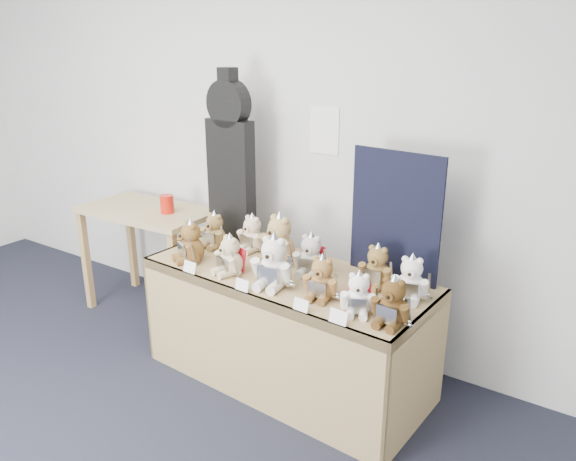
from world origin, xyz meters
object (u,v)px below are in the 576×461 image
Objects in this scene: red_cup at (167,204)px; teddy_front_end at (392,304)px; display_table at (279,301)px; teddy_front_left at (230,257)px; teddy_front_right at (322,280)px; teddy_back_end at (411,280)px; teddy_back_centre_right at (311,256)px; guitar_case at (230,159)px; teddy_back_left at (252,235)px; teddy_back_right at (377,268)px; teddy_back_centre_left at (279,241)px; teddy_back_far_left at (214,232)px; teddy_front_centre at (273,264)px; teddy_front_far_right at (358,295)px; side_table at (148,225)px; teddy_front_far_left at (190,243)px.

teddy_front_end is at bearing -13.07° from red_cup.
teddy_front_left is at bearing -152.24° from display_table.
teddy_front_right reaches higher than red_cup.
teddy_back_end reaches higher than teddy_front_right.
teddy_back_end is at bearing 33.48° from teddy_front_left.
teddy_front_right is 0.43m from teddy_front_end.
guitar_case is at bearing 153.02° from teddy_back_centre_right.
teddy_back_right reaches higher than teddy_back_left.
teddy_front_right is 0.98× the size of teddy_back_end.
teddy_back_centre_left is 1.27× the size of teddy_back_right.
teddy_back_far_left is (-0.24, -0.09, -0.00)m from teddy_back_left.
teddy_back_centre_left reaches higher than teddy_back_right.
teddy_front_end reaches higher than teddy_front_left.
teddy_front_left is 1.04m from teddy_front_end.
teddy_front_centre reaches higher than teddy_back_far_left.
teddy_back_left is 1.13m from teddy_back_end.
teddy_front_right is 0.78× the size of teddy_back_centre_left.
guitar_case is at bearing 162.49° from teddy_back_left.
teddy_front_left reaches higher than teddy_back_far_left.
red_cup is 2.00m from teddy_front_end.
teddy_back_end reaches higher than red_cup.
side_table is at bearing 145.83° from teddy_front_far_right.
teddy_back_centre_right reaches higher than teddy_front_far_right.
teddy_front_far_left reaches higher than teddy_front_left.
teddy_front_centre is at bearing -49.28° from teddy_back_centre_left.
teddy_front_far_left reaches higher than side_table.
teddy_back_centre_right reaches higher than teddy_back_left.
teddy_front_end is at bearing -35.43° from teddy_back_centre_right.
side_table is 4.11× the size of teddy_front_far_right.
guitar_case is at bearing 159.89° from teddy_back_end.
teddy_back_far_left is at bearing -12.63° from red_cup.
side_table is 0.78m from teddy_back_far_left.
side_table is 1.53m from teddy_back_centre_right.
teddy_front_centre reaches higher than teddy_back_end.
teddy_back_far_left is (-0.04, 0.27, -0.01)m from teddy_front_far_left.
teddy_back_far_left is at bearing 143.61° from teddy_front_far_right.
teddy_back_far_left is (-0.76, 0.03, -0.00)m from teddy_back_centre_right.
teddy_front_left is 0.85m from teddy_back_right.
display_table is 0.80m from teddy_back_end.
teddy_front_centre is 0.73m from teddy_back_far_left.
teddy_front_far_left is 0.33m from teddy_front_left.
teddy_back_right reaches higher than teddy_front_right.
teddy_back_far_left is (-1.21, 0.32, 0.01)m from teddy_front_far_right.
teddy_front_far_left is 0.54m from teddy_back_centre_left.
teddy_front_right is 0.35m from teddy_back_right.
teddy_back_centre_right is (0.26, -0.05, -0.03)m from teddy_back_centre_left.
teddy_front_centre is 0.73m from teddy_front_end.
teddy_back_right is (1.16, -0.17, -0.45)m from guitar_case.
guitar_case is 0.94m from teddy_front_centre.
teddy_front_right is 0.32m from teddy_back_centre_right.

